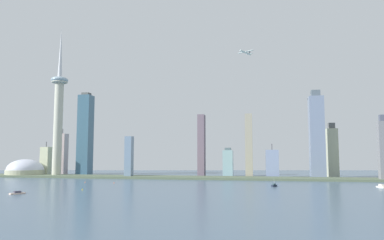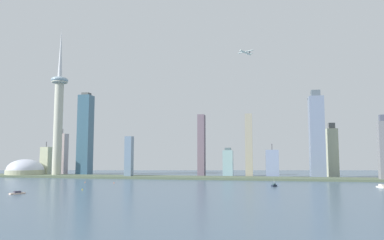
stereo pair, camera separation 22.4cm
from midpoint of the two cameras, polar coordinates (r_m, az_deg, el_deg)
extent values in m
cube|color=#57664E|center=(666.37, -2.62, -9.08)|extent=(864.68, 62.34, 3.63)
cylinder|color=beige|center=(774.83, -20.50, -1.13)|extent=(17.33, 17.33, 195.61)
ellipsoid|color=#96B0C0|center=(787.72, -20.26, 5.98)|extent=(33.73, 33.73, 13.59)
torus|color=beige|center=(786.82, -20.27, 5.64)|extent=(31.39, 31.39, 2.72)
cone|color=silver|center=(800.79, -20.12, 10.01)|extent=(8.67, 8.67, 101.29)
cylinder|color=#AFB195|center=(811.75, -24.96, -7.61)|extent=(75.21, 75.21, 12.84)
ellipsoid|color=silver|center=(811.48, -24.94, -7.16)|extent=(71.45, 71.45, 42.46)
cube|color=gray|center=(695.97, 19.18, -2.58)|extent=(26.07, 21.81, 150.47)
cube|color=#515F69|center=(704.31, 18.97, 4.01)|extent=(15.64, 13.09, 11.51)
cube|color=#A09A85|center=(690.24, 9.00, -4.03)|extent=(13.62, 14.73, 120.85)
cube|color=#B5A09E|center=(854.93, -19.92, -5.07)|extent=(19.86, 19.01, 89.89)
cylinder|color=#4C4C51|center=(856.49, -19.81, -1.70)|extent=(1.60, 1.60, 11.03)
cube|color=slate|center=(671.82, 28.21, -4.37)|extent=(18.50, 13.25, 98.41)
cube|color=#4D5364|center=(674.49, 28.00, 0.28)|extent=(11.10, 7.95, 10.91)
cube|color=slate|center=(713.94, 1.51, -4.07)|extent=(13.24, 23.16, 122.48)
cube|color=#BABE9F|center=(742.69, 21.35, -4.88)|extent=(19.44, 21.75, 93.34)
cube|color=#5B5C5D|center=(744.73, 21.21, -0.87)|extent=(11.66, 13.05, 10.99)
cube|color=#3F657B|center=(821.23, -16.58, -2.25)|extent=(26.80, 27.50, 173.64)
cube|color=#565956|center=(830.79, -16.41, 3.94)|extent=(16.08, 16.50, 5.76)
cube|color=#8394B9|center=(700.29, 12.59, -6.78)|extent=(24.00, 17.74, 52.45)
cylinder|color=#4C4C51|center=(700.22, 12.53, -4.17)|extent=(1.60, 1.60, 11.34)
cube|color=#6E869F|center=(691.30, -9.97, -5.80)|extent=(13.27, 15.26, 77.82)
cube|color=#8DB2B7|center=(725.75, 5.73, -6.85)|extent=(19.70, 25.45, 52.03)
cube|color=#4E6267|center=(725.62, 5.71, -4.60)|extent=(11.82, 15.27, 4.98)
cube|color=beige|center=(819.12, -22.19, -6.06)|extent=(18.42, 16.24, 59.40)
cylinder|color=#4C4C51|center=(819.27, -22.10, -3.61)|extent=(1.60, 1.60, 10.79)
cube|color=white|center=(543.18, 27.82, -9.38)|extent=(9.60, 16.49, 1.65)
cube|color=silver|center=(543.00, 27.81, -9.15)|extent=(5.51, 7.66, 2.88)
cube|color=#1C2434|center=(509.85, 12.88, -10.13)|extent=(8.32, 9.30, 2.39)
cube|color=#2B4447|center=(509.68, 12.87, -9.89)|extent=(4.35, 4.63, 1.92)
cylinder|color=silver|center=(509.38, 12.86, -9.44)|extent=(0.24, 0.24, 6.15)
cube|color=beige|center=(448.94, -25.97, -10.43)|extent=(13.83, 16.42, 1.52)
cube|color=#3C3A4D|center=(448.78, -25.96, -10.21)|extent=(7.37, 8.10, 1.89)
cone|color=#E54C19|center=(588.24, -16.62, -9.39)|extent=(1.29, 1.29, 2.57)
cone|color=#E54C19|center=(569.69, -12.27, -9.68)|extent=(1.90, 1.90, 1.55)
cone|color=yellow|center=(469.62, -17.00, -10.44)|extent=(1.45, 1.45, 2.41)
cylinder|color=silver|center=(661.39, 8.48, 10.54)|extent=(19.29, 29.58, 3.05)
sphere|color=silver|center=(648.20, 7.70, 10.87)|extent=(3.05, 3.05, 3.05)
cube|color=silver|center=(661.77, 8.48, 10.66)|extent=(28.48, 19.04, 0.50)
cube|color=silver|center=(672.71, 9.12, 10.32)|extent=(10.64, 7.80, 0.40)
cube|color=#2D333D|center=(673.68, 9.11, 10.61)|extent=(1.78, 2.53, 5.00)
camera|label=1|loc=(0.11, -90.01, 0.00)|focal=33.64mm
camera|label=2|loc=(0.11, 89.99, 0.00)|focal=33.64mm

